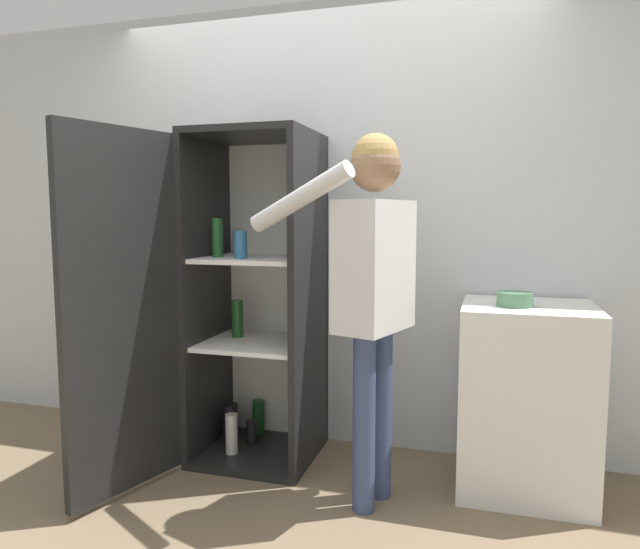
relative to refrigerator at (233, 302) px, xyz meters
The scene contains 6 objects.
ground_plane 1.10m from the refrigerator, 54.59° to the right, with size 12.00×12.00×0.00m, color #7A664C.
wall_back 0.70m from the refrigerator, 49.17° to the left, with size 7.00×0.06×2.55m.
refrigerator is the anchor object (origin of this frame).
person 0.89m from the refrigerator, 17.69° to the right, with size 0.74×0.51×1.71m.
counter 1.58m from the refrigerator, ahead, with size 0.62×0.58×0.92m.
bowl 1.45m from the refrigerator, ahead, with size 0.17×0.17×0.07m.
Camera 1 is at (0.93, -2.25, 1.35)m, focal length 32.00 mm.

